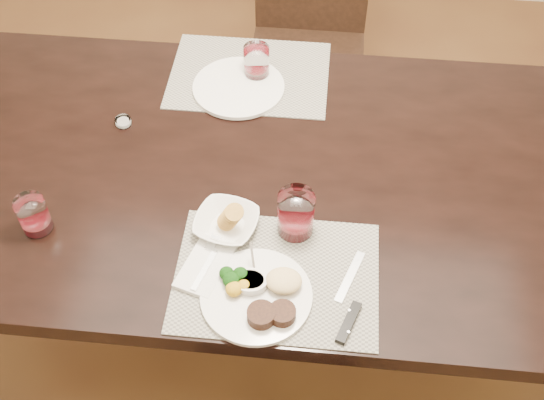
# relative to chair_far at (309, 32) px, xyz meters

# --- Properties ---
(ground_plane) EXTENTS (4.50, 4.50, 0.00)m
(ground_plane) POSITION_rel_chair_far_xyz_m (0.00, -0.93, -0.50)
(ground_plane) COLOR #412415
(ground_plane) RESTS_ON ground
(dining_table) EXTENTS (2.00, 1.00, 0.75)m
(dining_table) POSITION_rel_chair_far_xyz_m (0.00, -0.93, 0.16)
(dining_table) COLOR black
(dining_table) RESTS_ON ground
(chair_far) EXTENTS (0.42, 0.42, 0.90)m
(chair_far) POSITION_rel_chair_far_xyz_m (0.00, 0.00, 0.00)
(chair_far) COLOR black
(chair_far) RESTS_ON ground
(placemat_near) EXTENTS (0.46, 0.34, 0.00)m
(placemat_near) POSITION_rel_chair_far_xyz_m (-0.00, -1.26, 0.25)
(placemat_near) COLOR gray
(placemat_near) RESTS_ON dining_table
(placemat_far) EXTENTS (0.46, 0.34, 0.00)m
(placemat_far) POSITION_rel_chair_far_xyz_m (-0.15, -0.56, 0.25)
(placemat_far) COLOR gray
(placemat_far) RESTS_ON dining_table
(dinner_plate) EXTENTS (0.25, 0.25, 0.04)m
(dinner_plate) POSITION_rel_chair_far_xyz_m (-0.03, -1.32, 0.26)
(dinner_plate) COLOR silver
(dinner_plate) RESTS_ON placemat_near
(napkin_fork) EXTENTS (0.13, 0.18, 0.02)m
(napkin_fork) POSITION_rel_chair_far_xyz_m (-0.16, -1.25, 0.26)
(napkin_fork) COLOR silver
(napkin_fork) RESTS_ON placemat_near
(steak_knife) EXTENTS (0.07, 0.25, 0.01)m
(steak_knife) POSITION_rel_chair_far_xyz_m (0.16, -1.33, 0.26)
(steak_knife) COLOR white
(steak_knife) RESTS_ON placemat_near
(cracker_bowl) EXTENTS (0.18, 0.18, 0.07)m
(cracker_bowl) POSITION_rel_chair_far_xyz_m (-0.13, -1.13, 0.27)
(cracker_bowl) COLOR silver
(cracker_bowl) RESTS_ON placemat_near
(sauce_ramekin) EXTENTS (0.08, 0.12, 0.06)m
(sauce_ramekin) POSITION_rel_chair_far_xyz_m (-0.06, -1.29, 0.27)
(sauce_ramekin) COLOR silver
(sauce_ramekin) RESTS_ON placemat_near
(wine_glass_near) EXTENTS (0.09, 0.09, 0.12)m
(wine_glass_near) POSITION_rel_chair_far_xyz_m (0.03, -1.12, 0.30)
(wine_glass_near) COLOR white
(wine_glass_near) RESTS_ON placemat_near
(far_plate) EXTENTS (0.26, 0.26, 0.01)m
(far_plate) POSITION_rel_chair_far_xyz_m (-0.17, -0.63, 0.26)
(far_plate) COLOR silver
(far_plate) RESTS_ON placemat_far
(wine_glass_far) EXTENTS (0.07, 0.07, 0.10)m
(wine_glass_far) POSITION_rel_chair_far_xyz_m (-0.12, -0.57, 0.30)
(wine_glass_far) COLOR white
(wine_glass_far) RESTS_ON placemat_far
(wine_glass_side) EXTENTS (0.07, 0.07, 0.10)m
(wine_glass_side) POSITION_rel_chair_far_xyz_m (-0.58, -1.17, 0.29)
(wine_glass_side) COLOR white
(wine_glass_side) RESTS_ON dining_table
(salt_cellar) EXTENTS (0.04, 0.04, 0.02)m
(salt_cellar) POSITION_rel_chair_far_xyz_m (-0.46, -0.80, 0.26)
(salt_cellar) COLOR white
(salt_cellar) RESTS_ON dining_table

